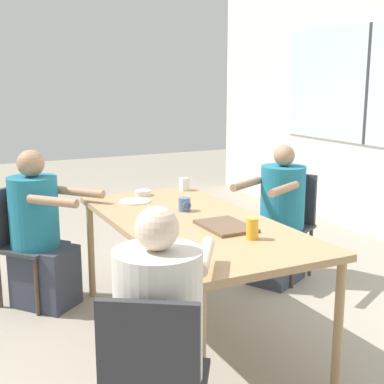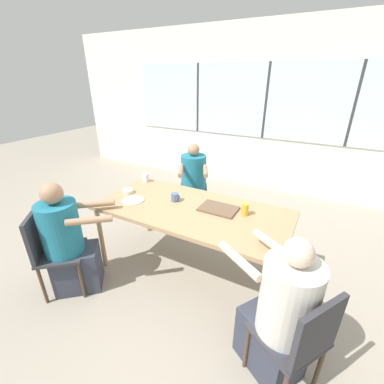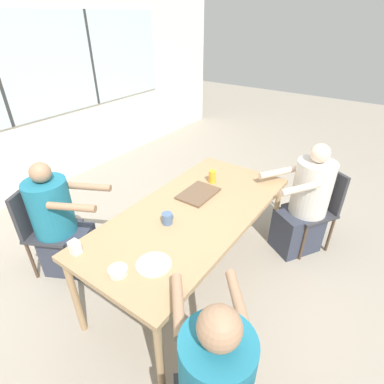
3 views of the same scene
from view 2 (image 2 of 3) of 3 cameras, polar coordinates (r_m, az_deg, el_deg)
ground_plane at (r=3.01m, az=0.00°, el=-16.74°), size 16.00×16.00×0.00m
wall_back_with_windows at (r=4.83m, az=16.03°, el=16.87°), size 8.40×0.08×2.80m
dining_table at (r=2.59m, az=0.00°, el=-4.76°), size 1.92×0.91×0.77m
chair_for_woman_green_shirt at (r=3.92m, az=0.35°, el=2.54°), size 0.54×0.54×0.87m
chair_for_man_blue_shirt at (r=1.93m, az=22.95°, el=-27.60°), size 0.55×0.55×0.87m
chair_for_man_teal_shirt at (r=2.81m, az=-29.12°, el=-10.54°), size 0.56×0.56×0.87m
person_woman_green_shirt at (r=3.77m, az=0.31°, el=1.27°), size 0.61×0.74×1.12m
person_man_blue_shirt at (r=1.99m, az=18.86°, el=-24.81°), size 0.73×0.64×1.16m
person_man_teal_shirt at (r=2.76m, az=-25.70°, el=-10.55°), size 0.70×0.67×1.15m
food_tray_dark at (r=2.55m, az=5.89°, el=-3.71°), size 0.36×0.25×0.02m
coffee_mug at (r=2.70m, az=-3.79°, el=-1.16°), size 0.09×0.08×0.09m
juice_glass at (r=2.47m, az=11.69°, el=-3.82°), size 0.07×0.07×0.12m
milk_carton_small at (r=3.24m, az=-10.28°, el=3.12°), size 0.06×0.06×0.10m
bowl_white_shallow at (r=2.98m, az=-14.00°, el=0.16°), size 0.12×0.12×0.04m
plate_tortillas at (r=2.79m, az=-12.96°, el=-1.81°), size 0.23×0.23×0.01m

